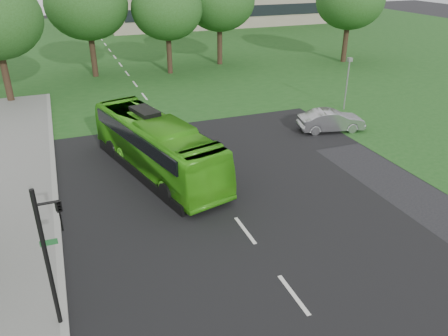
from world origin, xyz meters
name	(u,v)px	position (x,y,z in m)	size (l,w,h in m)	color
ground	(267,259)	(0.00, 0.00, 0.00)	(160.00, 160.00, 0.00)	black
street_surfaces	(138,94)	(-0.38, 22.75, 0.03)	(120.00, 120.00, 0.15)	black
tree_park_b	(87,4)	(-2.86, 29.99, 6.25)	(7.07, 7.07, 9.26)	black
tree_park_c	(167,9)	(3.86, 28.71, 5.73)	(6.36, 6.36, 8.44)	black
tree_park_d	(220,0)	(9.59, 30.62, 6.14)	(6.86, 6.86, 9.07)	black
tree_park_e	(350,0)	(22.08, 27.04, 6.10)	(6.73, 6.73, 8.97)	black
bus	(156,145)	(-2.04, 8.62, 1.43)	(2.41, 10.29, 2.87)	#49BD1C
sedan	(331,121)	(9.54, 10.38, 0.68)	(1.44, 4.12, 1.36)	#A5A4A9
traffic_light	(51,250)	(-7.05, -0.63, 2.75)	(0.76, 0.23, 4.68)	black
camera_pole	(348,77)	(12.86, 13.68, 2.40)	(0.38, 0.35, 3.72)	gray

